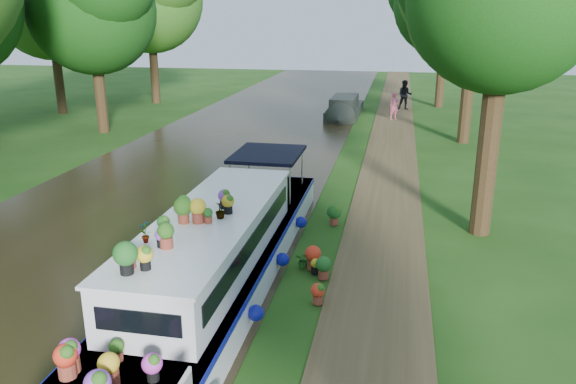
{
  "coord_description": "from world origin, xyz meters",
  "views": [
    {
      "loc": [
        1.4,
        -12.27,
        5.77
      ],
      "look_at": [
        -1.34,
        1.64,
        1.3
      ],
      "focal_mm": 35.0,
      "sensor_mm": 36.0,
      "label": 1
    }
  ],
  "objects_px": {
    "pedestrian_dark": "(405,95)",
    "second_boat": "(344,109)",
    "pedestrian_pink": "(394,106)",
    "plant_boat": "(213,260)"
  },
  "relations": [
    {
      "from": "plant_boat",
      "to": "second_boat",
      "type": "distance_m",
      "value": 22.93
    },
    {
      "from": "plant_boat",
      "to": "second_boat",
      "type": "bearing_deg",
      "value": 88.75
    },
    {
      "from": "pedestrian_dark",
      "to": "plant_boat",
      "type": "bearing_deg",
      "value": -96.04
    },
    {
      "from": "pedestrian_pink",
      "to": "pedestrian_dark",
      "type": "height_order",
      "value": "pedestrian_dark"
    },
    {
      "from": "second_boat",
      "to": "plant_boat",
      "type": "bearing_deg",
      "value": -90.15
    },
    {
      "from": "plant_boat",
      "to": "pedestrian_pink",
      "type": "relative_size",
      "value": 8.81
    },
    {
      "from": "second_boat",
      "to": "pedestrian_pink",
      "type": "height_order",
      "value": "pedestrian_pink"
    },
    {
      "from": "second_boat",
      "to": "pedestrian_pink",
      "type": "distance_m",
      "value": 2.96
    },
    {
      "from": "pedestrian_dark",
      "to": "second_boat",
      "type": "bearing_deg",
      "value": -133.98
    },
    {
      "from": "second_boat",
      "to": "pedestrian_pink",
      "type": "relative_size",
      "value": 4.07
    }
  ]
}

